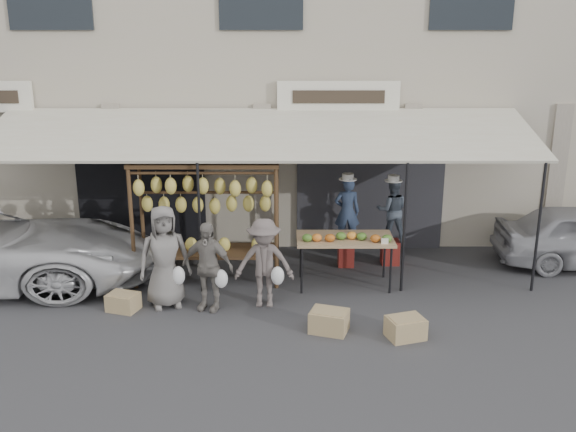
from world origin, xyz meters
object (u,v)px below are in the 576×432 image
Objects in this scene: produce_table at (345,240)px; vendor_right at (392,210)px; banana_rack at (206,197)px; crate_near_b at (405,328)px; vendor_left at (347,212)px; customer_right at (264,263)px; customer_left at (165,257)px; customer_mid at (207,266)px; crate_near_a at (329,321)px; crate_far at (123,302)px.

produce_table is 1.52m from vendor_right.
vendor_right is at bearing 14.06° from banana_rack.
produce_table is 3.20× the size of crate_near_b.
crate_near_b is at bearing -35.19° from banana_rack.
vendor_left is 1.09× the size of vendor_right.
customer_right is 2.51m from crate_near_b.
vendor_right is 3.11m from customer_right.
customer_left reaches higher than crate_near_b.
customer_mid is at bearing -171.18° from customer_right.
crate_near_a is at bearing -44.52° from banana_rack.
crate_near_a is (2.08, -2.04, -1.41)m from banana_rack.
produce_table is 1.28× the size of vendor_left.
customer_left is 0.74m from customer_mid.
banana_rack is 1.95× the size of vendor_left.
crate_far is (-3.82, -2.03, -0.94)m from vendor_left.
vendor_left is 0.88m from vendor_right.
produce_table reaches higher than crate_near_b.
banana_rack is at bearing 16.34° from vendor_left.
customer_right is 1.51m from crate_near_a.
crate_near_b is (3.06, -1.03, -0.59)m from customer_mid.
banana_rack is at bearing 135.48° from crate_near_a.
banana_rack reaches higher than vendor_left.
produce_table is 3.91m from crate_far.
produce_table is at bearing -6.31° from banana_rack.
customer_mid reaches higher than crate_far.
banana_rack is at bearing 135.03° from customer_right.
customer_right reaches higher than crate_near_b.
customer_left reaches higher than customer_mid.
produce_table is 1.39× the size of vendor_right.
banana_rack reaches higher than vendor_right.
customer_left is at bearing -164.90° from produce_table.
vendor_right is at bearing 7.98° from customer_left.
crate_far is (-2.31, -0.18, -0.61)m from customer_right.
banana_rack is 1.49m from customer_mid.
crate_far is (-1.39, -0.06, -0.60)m from customer_mid.
banana_rack is at bearing 16.23° from vendor_right.
vendor_left is at bearing 55.58° from customer_mid.
customer_mid is at bearing 161.31° from crate_near_b.
customer_left is at bearing 15.72° from crate_far.
customer_left is at bearing 30.42° from vendor_left.
banana_rack is 5.44× the size of crate_far.
vendor_right is (3.45, 0.86, -0.49)m from banana_rack.
customer_mid is 2.81× the size of crate_near_b.
customer_right is at bearing 41.59° from vendor_right.
vendor_right is at bearing 64.70° from crate_near_a.
crate_far is (-0.68, -0.19, -0.72)m from customer_left.
banana_rack reaches higher than customer_mid.
crate_far is at bearing 26.71° from vendor_right.
customer_left is 1.15× the size of customer_mid.
crate_near_a is at bearing 169.15° from crate_near_b.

